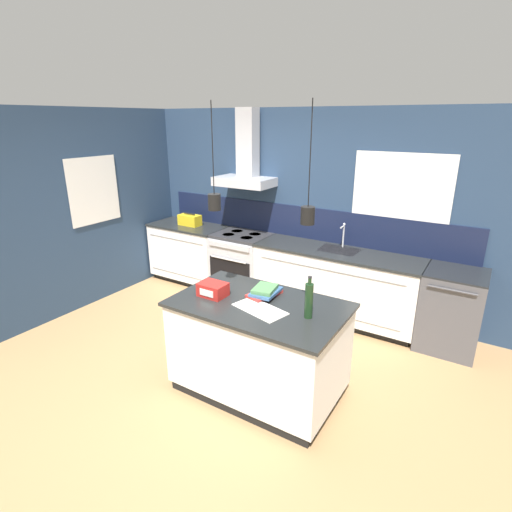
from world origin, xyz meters
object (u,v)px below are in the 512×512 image
Objects in this scene: book_stack at (265,292)px; red_supply_box at (213,289)px; dishwasher at (451,310)px; bottle_on_island at (309,300)px; yellow_toolbox at (190,220)px; oven_range at (242,264)px.

red_supply_box is at bearing -148.78° from book_stack.
bottle_on_island is (-0.92, -1.78, 0.61)m from dishwasher.
yellow_toolbox is at bearing 147.54° from bottle_on_island.
book_stack is at bearing 161.26° from bottle_on_island.
bottle_on_island is at bearing -18.74° from book_stack.
yellow_toolbox reaches higher than red_supply_box.
oven_range is 2.50× the size of book_stack.
bottle_on_island is 1.45× the size of red_supply_box.
red_supply_box is 2.64m from yellow_toolbox.
yellow_toolbox is at bearing 180.00° from dishwasher.
oven_range is 2.68× the size of yellow_toolbox.
dishwasher is 2.22m from book_stack.
yellow_toolbox is at bearing 135.29° from red_supply_box.
book_stack is at bearing -50.26° from oven_range.
yellow_toolbox is (-2.29, 1.61, 0.04)m from book_stack.
oven_range is 2.15m from book_stack.
yellow_toolbox reaches higher than dishwasher.
bottle_on_island is 1.07× the size of yellow_toolbox.
yellow_toolbox is at bearing 144.89° from book_stack.
yellow_toolbox is at bearing 179.74° from oven_range.
oven_range is 2.50× the size of bottle_on_island.
bottle_on_island reaches higher than dishwasher.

